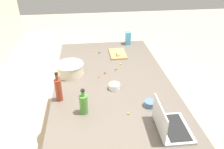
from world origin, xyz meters
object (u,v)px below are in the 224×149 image
bottle_soy (58,89)px  ramekin_medium (150,103)px  ramekin_small (114,86)px  candy_bag (128,38)px  mixing_bowl_large (70,69)px  laptop (169,125)px  cutting_board (118,54)px  butter_stick_left (118,53)px  bottle_olive (84,104)px

bottle_soy → ramekin_medium: size_ratio=2.83×
ramekin_small → candy_bag: (1.04, -0.33, 0.06)m
ramekin_small → mixing_bowl_large: bearing=52.0°
laptop → ramekin_small: 0.65m
cutting_board → candy_bag: size_ratio=1.77×
laptop → mixing_bowl_large: 1.15m
candy_bag → cutting_board: bearing=149.3°
ramekin_small → butter_stick_left: bearing=-12.0°
bottle_olive → candy_bag: bearing=-24.2°
laptop → butter_stick_left: (1.25, 0.17, -0.01)m
bottle_olive → ramekin_small: 0.41m
mixing_bowl_large → ramekin_small: size_ratio=2.75×
bottle_soy → butter_stick_left: 1.01m
cutting_board → ramekin_small: size_ratio=2.94×
laptop → candy_bag: laptop is taller
bottle_soy → ramekin_small: size_ratio=2.61×
bottle_soy → candy_bag: (1.15, -0.81, -0.02)m
laptop → ramekin_small: (0.57, 0.32, -0.02)m
butter_stick_left → mixing_bowl_large: bearing=123.2°
mixing_bowl_large → ramekin_medium: 0.90m
bottle_olive → ramekin_medium: 0.54m
bottle_soy → candy_bag: bottle_soy is taller
laptop → butter_stick_left: 1.26m
mixing_bowl_large → candy_bag: size_ratio=1.65×
butter_stick_left → candy_bag: (0.36, -0.18, 0.05)m
bottle_soy → bottle_olive: 0.28m
butter_stick_left → ramekin_small: size_ratio=1.08×
mixing_bowl_large → ramekin_medium: size_ratio=2.97×
butter_stick_left → candy_bag: bearing=-27.0°
cutting_board → bottle_soy: bearing=143.3°
ramekin_medium → candy_bag: 1.33m
bottle_olive → ramekin_medium: bearing=-88.3°
cutting_board → ramekin_small: bearing=168.8°
butter_stick_left → ramekin_medium: size_ratio=1.17×
cutting_board → butter_stick_left: size_ratio=2.73×
mixing_bowl_large → candy_bag: (0.72, -0.74, 0.02)m
ramekin_small → candy_bag: candy_bag is taller
butter_stick_left → ramekin_medium: bearing=-173.1°
ramekin_small → bottle_olive: bearing=137.6°
bottle_soy → ramekin_small: bottle_soy is taller
laptop → ramekin_small: size_ratio=3.09×
bottle_olive → cutting_board: size_ratio=0.72×
laptop → ramekin_medium: size_ratio=3.35×
bottle_soy → candy_bag: size_ratio=1.57×
ramekin_medium → bottle_soy: bearing=76.6°
laptop → bottle_olive: size_ratio=1.45×
bottle_soy → cutting_board: bottle_soy is taller
bottle_olive → laptop: bearing=-114.1°
bottle_soy → mixing_bowl_large: bearing=-9.8°
cutting_board → candy_bag: (0.31, -0.18, 0.08)m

